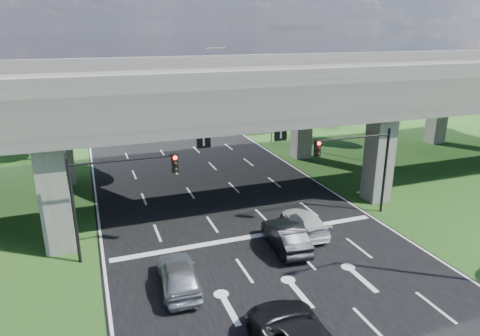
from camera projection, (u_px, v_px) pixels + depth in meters
ground at (275, 265)px, 23.36m from camera, size 160.00×160.00×0.00m
road at (220, 199)px, 32.29m from camera, size 18.00×120.00×0.03m
overpass at (210, 91)px, 31.61m from camera, size 80.00×15.00×10.00m
signal_right at (360, 158)px, 28.13m from camera, size 5.76×0.54×6.00m
signal_left at (114, 187)px, 23.03m from camera, size 5.76×0.54×6.00m
streetlight_far at (269, 91)px, 46.26m from camera, size 3.38×0.25×10.00m
streetlight_beyond at (224, 76)px, 60.54m from camera, size 3.38×0.25×10.00m
tree_left_near at (28, 111)px, 40.52m from camera, size 4.50×4.50×7.80m
tree_left_mid at (6, 106)px, 46.88m from camera, size 3.91×3.90×6.76m
tree_left_far at (49, 87)px, 55.03m from camera, size 4.80×4.80×8.32m
tree_right_near at (278, 97)px, 51.22m from camera, size 4.20×4.20×7.28m
tree_right_mid at (273, 90)px, 59.44m from camera, size 3.91×3.90×6.76m
tree_right_far at (228, 80)px, 65.07m from camera, size 4.50×4.50×7.80m
car_silver at (179, 275)px, 20.98m from camera, size 2.12×4.63×1.54m
car_dark at (286, 236)px, 24.90m from camera, size 1.99×4.70×1.51m
car_white at (304, 222)px, 26.93m from camera, size 2.18×4.70×1.33m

